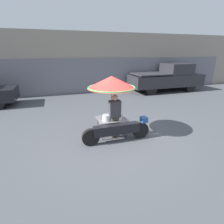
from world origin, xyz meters
name	(u,v)px	position (x,y,z in m)	size (l,w,h in m)	color
ground_plane	(115,139)	(0.00, 0.00, 0.00)	(36.00, 36.00, 0.00)	#4C4F54
shopfront_building	(79,63)	(0.00, 8.37, 2.04)	(28.00, 2.06, 4.12)	gray
vendor_motorcycle_cart	(112,92)	(0.01, 0.31, 1.56)	(2.30, 1.62, 2.09)	black
vendor_person	(115,114)	(0.03, 0.14, 0.85)	(0.38, 0.22, 1.53)	#4C473D
pickup_truck	(167,78)	(6.21, 6.12, 0.98)	(5.44, 1.93, 2.01)	black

